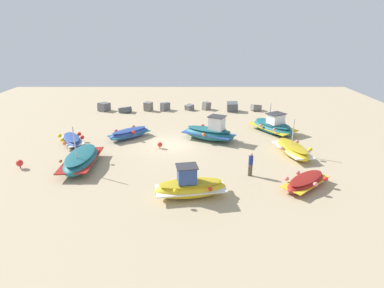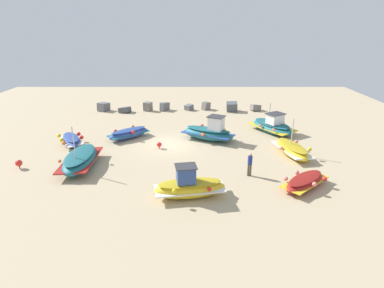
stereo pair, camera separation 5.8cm
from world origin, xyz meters
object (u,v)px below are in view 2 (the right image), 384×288
object	(u,v)px
fishing_boat_1	(81,160)
fishing_boat_7	(209,132)
fishing_boat_4	(273,126)
fishing_boat_6	(292,149)
fishing_boat_5	(129,133)
person_walking	(250,163)
mooring_buoy_0	(160,145)
fishing_boat_3	(72,140)
mooring_buoy_1	(19,163)
fishing_boat_0	(305,182)
fishing_boat_2	(190,187)

from	to	relation	value
fishing_boat_1	fishing_boat_7	distance (m)	11.66
fishing_boat_4	fishing_boat_6	world-z (taller)	fishing_boat_6
fishing_boat_5	fishing_boat_1	bearing A→B (deg)	-152.07
fishing_boat_6	person_walking	distance (m)	5.63
fishing_boat_4	mooring_buoy_0	bearing A→B (deg)	-99.21
fishing_boat_1	fishing_boat_3	size ratio (longest dim) A/B	1.38
fishing_boat_3	mooring_buoy_1	distance (m)	5.51
mooring_buoy_0	mooring_buoy_1	world-z (taller)	mooring_buoy_1
fishing_boat_1	fishing_boat_6	world-z (taller)	fishing_boat_1
person_walking	mooring_buoy_1	xyz separation A→B (m)	(-16.97, 1.20, -0.57)
fishing_boat_0	mooring_buoy_0	distance (m)	12.48
fishing_boat_6	fishing_boat_4	bearing A→B (deg)	169.74
fishing_boat_2	person_walking	world-z (taller)	fishing_boat_2
fishing_boat_1	mooring_buoy_1	size ratio (longest dim) A/B	7.55
fishing_boat_1	fishing_boat_4	bearing A→B (deg)	-64.38
fishing_boat_6	fishing_boat_1	bearing A→B (deg)	-94.14
fishing_boat_1	person_walking	size ratio (longest dim) A/B	3.01
fishing_boat_6	fishing_boat_7	bearing A→B (deg)	-131.46
fishing_boat_1	mooring_buoy_0	size ratio (longest dim) A/B	8.95
fishing_boat_7	person_walking	bearing A→B (deg)	-44.02
fishing_boat_3	mooring_buoy_1	bearing A→B (deg)	125.43
fishing_boat_7	fishing_boat_3	bearing A→B (deg)	-146.80
fishing_boat_0	fishing_boat_6	xyz separation A→B (m)	(0.77, 5.56, 0.09)
mooring_buoy_0	fishing_boat_4	bearing A→B (deg)	22.55
mooring_buoy_0	fishing_boat_3	bearing A→B (deg)	173.01
fishing_boat_6	mooring_buoy_1	world-z (taller)	fishing_boat_6
fishing_boat_2	person_walking	xyz separation A→B (m)	(4.24, 2.97, 0.30)
fishing_boat_2	fishing_boat_6	bearing A→B (deg)	-150.55
fishing_boat_2	fishing_boat_3	xyz separation A→B (m)	(-10.65, 9.27, -0.27)
fishing_boat_4	mooring_buoy_1	world-z (taller)	fishing_boat_4
fishing_boat_1	fishing_boat_7	size ratio (longest dim) A/B	0.99
fishing_boat_3	mooring_buoy_1	size ratio (longest dim) A/B	5.47
fishing_boat_2	fishing_boat_4	world-z (taller)	fishing_boat_4
fishing_boat_5	person_walking	size ratio (longest dim) A/B	2.26
fishing_boat_4	person_walking	xyz separation A→B (m)	(-3.93, -9.83, 0.34)
fishing_boat_7	mooring_buoy_0	bearing A→B (deg)	-126.06
fishing_boat_4	fishing_boat_5	size ratio (longest dim) A/B	1.36
fishing_boat_3	person_walking	world-z (taller)	person_walking
fishing_boat_3	fishing_boat_4	xyz separation A→B (m)	(18.82, 3.53, 0.23)
person_walking	mooring_buoy_0	xyz separation A→B (m)	(-6.92, 5.32, -0.64)
fishing_boat_7	mooring_buoy_1	xyz separation A→B (m)	(-14.48, -6.31, -0.32)
person_walking	fishing_boat_0	bearing A→B (deg)	55.85
fishing_boat_0	fishing_boat_3	bearing A→B (deg)	-65.79
fishing_boat_0	fishing_boat_3	xyz separation A→B (m)	(-18.24, 8.06, 0.01)
fishing_boat_5	fishing_boat_7	world-z (taller)	fishing_boat_7
fishing_boat_2	fishing_boat_6	world-z (taller)	fishing_boat_6
fishing_boat_1	mooring_buoy_1	world-z (taller)	fishing_boat_1
fishing_boat_1	fishing_boat_7	bearing A→B (deg)	-60.17
fishing_boat_7	mooring_buoy_1	world-z (taller)	fishing_boat_7
fishing_boat_3	person_walking	bearing A→B (deg)	-145.27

